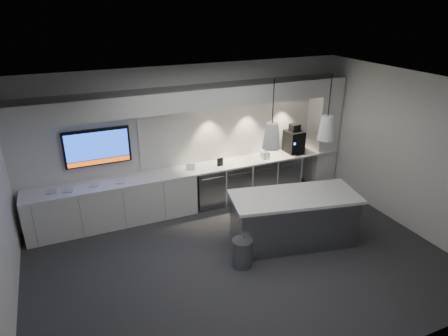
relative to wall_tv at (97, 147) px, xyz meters
name	(u,v)px	position (x,y,z in m)	size (l,w,h in m)	color
floor	(240,261)	(1.90, -2.45, -1.56)	(7.00, 7.00, 0.00)	#303033
ceiling	(244,88)	(1.90, -2.45, 1.44)	(7.00, 7.00, 0.00)	black
wall_back	(190,137)	(1.90, 0.05, -0.06)	(7.00, 7.00, 0.00)	silver
wall_front	(346,275)	(1.90, -4.95, -0.06)	(7.00, 7.00, 0.00)	silver
wall_right	(407,151)	(5.40, -2.45, -0.06)	(7.00, 7.00, 0.00)	silver
back_counter	(196,169)	(1.90, -0.27, -0.68)	(6.80, 0.65, 0.04)	white
left_base_cabinets	(114,204)	(0.15, -0.27, -1.13)	(3.30, 0.63, 0.86)	white
fridge_unit_a	(208,187)	(2.15, -0.27, -1.13)	(0.60, 0.61, 0.85)	gray
fridge_unit_b	(234,182)	(2.78, -0.27, -1.13)	(0.60, 0.61, 0.85)	gray
fridge_unit_c	(259,177)	(3.41, -0.27, -1.13)	(0.60, 0.61, 0.85)	gray
fridge_unit_d	(282,173)	(4.04, -0.27, -1.13)	(0.60, 0.61, 0.85)	gray
backsplash	(242,128)	(3.10, 0.03, -0.01)	(4.60, 0.03, 1.30)	white
soffit	(194,98)	(1.90, -0.25, 0.84)	(6.90, 0.60, 0.40)	white
column	(323,131)	(5.10, -0.25, -0.26)	(0.55, 0.55, 2.60)	white
wall_tv	(97,147)	(0.00, 0.00, 0.00)	(1.25, 0.07, 0.72)	black
island	(293,219)	(3.04, -2.28, -1.07)	(2.43, 1.41, 0.96)	gray
bin	(242,253)	(1.88, -2.55, -1.32)	(0.35, 0.35, 0.49)	gray
coffee_machine	(294,141)	(4.31, -0.25, -0.39)	(0.38, 0.54, 0.67)	black
sign_black	(220,162)	(2.41, -0.35, -0.57)	(0.14, 0.02, 0.18)	black
sign_white	(191,167)	(1.76, -0.31, -0.59)	(0.18, 0.02, 0.14)	white
cup_cluster	(265,155)	(3.51, -0.34, -0.58)	(0.19, 0.19, 0.16)	silver
tray_a	(52,192)	(-0.92, -0.27, -0.65)	(0.16, 0.16, 0.03)	#BEBEBE
tray_b	(68,191)	(-0.64, -0.35, -0.65)	(0.16, 0.16, 0.03)	#BEBEBE
tray_c	(94,185)	(-0.17, -0.29, -0.65)	(0.16, 0.16, 0.03)	#BEBEBE
tray_d	(121,182)	(0.32, -0.35, -0.65)	(0.16, 0.16, 0.03)	#BEBEBE
pendant_left	(272,136)	(2.50, -2.28, 0.59)	(0.30, 0.30, 1.13)	white
pendant_right	(327,128)	(3.58, -2.28, 0.59)	(0.30, 0.30, 1.13)	white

